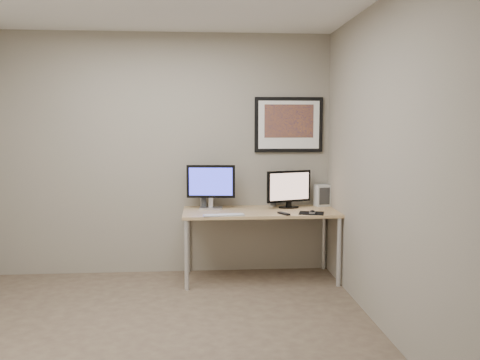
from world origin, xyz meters
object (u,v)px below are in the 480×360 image
at_px(desk, 260,217).
at_px(speaker_left, 203,200).
at_px(keyboard, 224,215).
at_px(fan_unit, 322,195).
at_px(framed_art, 289,125).
at_px(monitor_tv, 289,188).
at_px(monitor_large, 211,185).
at_px(speaker_right, 272,197).

bearing_deg(desk, speaker_left, 158.69).
xyz_separation_m(speaker_left, keyboard, (0.20, -0.52, -0.07)).
xyz_separation_m(speaker_left, fan_unit, (1.30, 0.01, 0.04)).
height_order(framed_art, speaker_left, framed_art).
height_order(desk, fan_unit, fan_unit).
xyz_separation_m(framed_art, monitor_tv, (-0.03, -0.20, -0.68)).
relative_size(monitor_large, speaker_left, 3.20).
height_order(framed_art, monitor_large, framed_art).
height_order(monitor_tv, keyboard, monitor_tv).
distance_m(speaker_right, fan_unit, 0.55).
xyz_separation_m(speaker_left, speaker_right, (0.75, 0.03, 0.02)).
xyz_separation_m(monitor_tv, speaker_right, (-0.16, 0.13, -0.11)).
xyz_separation_m(speaker_right, fan_unit, (0.55, -0.02, 0.02)).
relative_size(monitor_tv, speaker_left, 3.08).
bearing_deg(keyboard, desk, 31.61).
height_order(monitor_tv, speaker_left, monitor_tv).
height_order(monitor_large, speaker_right, monitor_large).
bearing_deg(speaker_right, desk, -129.45).
distance_m(framed_art, speaker_left, 1.25).
bearing_deg(speaker_right, monitor_large, -177.80).
xyz_separation_m(monitor_tv, speaker_left, (-0.91, 0.10, -0.14)).
bearing_deg(speaker_left, monitor_large, -50.76).
xyz_separation_m(speaker_right, keyboard, (-0.55, -0.54, -0.09)).
distance_m(monitor_large, fan_unit, 1.23).
bearing_deg(speaker_right, framed_art, 14.02).
distance_m(framed_art, speaker_right, 0.82).
distance_m(speaker_left, fan_unit, 1.30).
height_order(desk, framed_art, framed_art).
distance_m(framed_art, monitor_large, 1.08).
height_order(desk, monitor_large, monitor_large).
bearing_deg(speaker_right, fan_unit, -8.88).
bearing_deg(keyboard, speaker_left, 106.53).
bearing_deg(speaker_left, keyboard, -73.75).
height_order(framed_art, keyboard, framed_art).
distance_m(desk, monitor_large, 0.62).
height_order(desk, keyboard, keyboard).
height_order(desk, speaker_right, speaker_right).
bearing_deg(keyboard, monitor_large, 100.73).
distance_m(monitor_tv, fan_unit, 0.42).
relative_size(speaker_right, keyboard, 0.50).
bearing_deg(speaker_left, speaker_right, -2.59).
distance_m(desk, speaker_right, 0.35).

